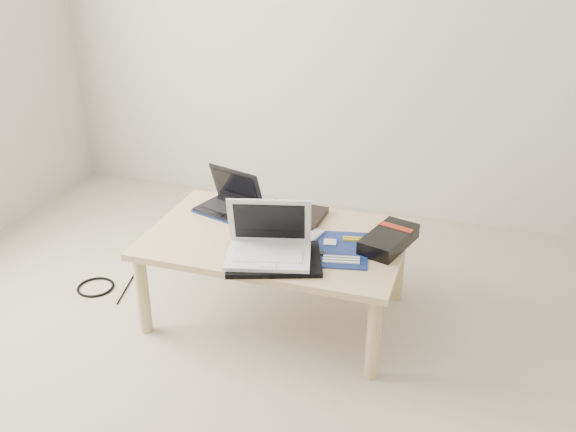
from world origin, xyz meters
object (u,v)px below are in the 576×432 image
(coffee_table, at_px, (276,246))
(white_laptop, at_px, (269,244))
(netbook, at_px, (231,202))
(gpu_box, at_px, (389,239))

(coffee_table, bearing_deg, white_laptop, -78.80)
(netbook, distance_m, white_laptop, 0.50)
(coffee_table, height_order, white_laptop, white_laptop)
(gpu_box, bearing_deg, netbook, 170.75)
(coffee_table, relative_size, white_laptop, 2.87)
(netbook, bearing_deg, gpu_box, -9.25)
(netbook, relative_size, white_laptop, 0.84)
(coffee_table, distance_m, gpu_box, 0.49)
(gpu_box, bearing_deg, coffee_table, -173.07)
(gpu_box, bearing_deg, white_laptop, -149.88)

